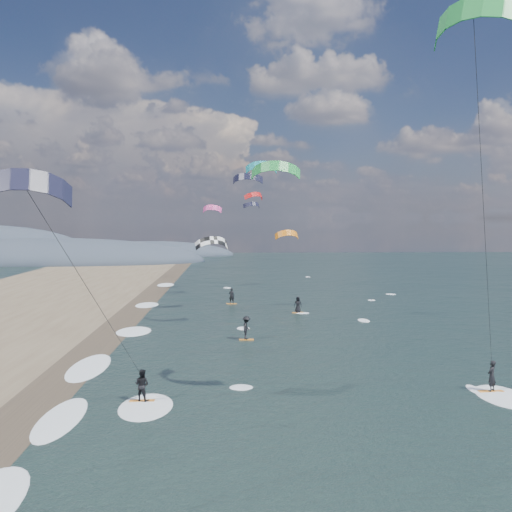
{
  "coord_description": "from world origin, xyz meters",
  "views": [
    {
      "loc": [
        -2.33,
        -19.68,
        9.11
      ],
      "look_at": [
        -1.0,
        12.0,
        7.0
      ],
      "focal_mm": 40.0,
      "sensor_mm": 36.0,
      "label": 1
    }
  ],
  "objects": [
    {
      "name": "shoreline_surf",
      "position": [
        -10.8,
        14.75,
        0.0
      ],
      "size": [
        2.4,
        79.4,
        0.11
      ],
      "color": "white",
      "rests_on": "ground"
    },
    {
      "name": "kitesurfer_near_b",
      "position": [
        -9.14,
        4.08,
        7.26
      ],
      "size": [
        6.95,
        8.44,
        11.8
      ],
      "color": "orange",
      "rests_on": "ground"
    },
    {
      "name": "bg_kite_field",
      "position": [
        0.38,
        54.41,
        11.84
      ],
      "size": [
        13.45,
        71.6,
        9.25
      ],
      "color": "orange",
      "rests_on": "ground"
    },
    {
      "name": "kitesurfer_near_a",
      "position": [
        8.11,
        4.22,
        13.9
      ],
      "size": [
        7.69,
        9.29,
        18.32
      ],
      "color": "orange",
      "rests_on": "ground"
    },
    {
      "name": "ground",
      "position": [
        0.0,
        0.0,
        0.0
      ],
      "size": [
        260.0,
        260.0,
        0.0
      ],
      "primitive_type": "plane",
      "color": "black",
      "rests_on": "ground"
    },
    {
      "name": "wet_sand_strip",
      "position": [
        -12.0,
        10.0,
        0.0
      ],
      "size": [
        3.0,
        240.0,
        0.0
      ],
      "primitive_type": "cube",
      "color": "#382D23",
      "rests_on": "ground"
    },
    {
      "name": "far_kitesurfers",
      "position": [
        -0.17,
        28.57,
        0.87
      ],
      "size": [
        7.49,
        18.87,
        1.81
      ],
      "color": "orange",
      "rests_on": "ground"
    },
    {
      "name": "coastal_hills",
      "position": [
        -44.84,
        107.86,
        0.0
      ],
      "size": [
        80.0,
        41.0,
        15.0
      ],
      "color": "#3D4756",
      "rests_on": "ground"
    }
  ]
}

